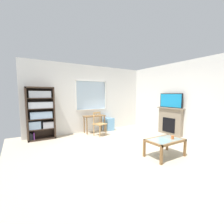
# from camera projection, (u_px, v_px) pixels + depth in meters

# --- Properties ---
(ground) EXTENTS (6.12, 6.14, 0.02)m
(ground) POSITION_uv_depth(u_px,v_px,m) (126.00, 149.00, 4.48)
(ground) COLOR beige
(wall_back_with_window) EXTENTS (5.12, 0.15, 2.77)m
(wall_back_with_window) POSITION_uv_depth(u_px,v_px,m) (89.00, 99.00, 6.48)
(wall_back_with_window) COLOR silver
(wall_back_with_window) RESTS_ON ground
(wall_right) EXTENTS (0.12, 5.34, 2.77)m
(wall_right) POSITION_uv_depth(u_px,v_px,m) (182.00, 99.00, 5.71)
(wall_right) COLOR silver
(wall_right) RESTS_ON ground
(bookshelf) EXTENTS (0.90, 0.38, 1.83)m
(bookshelf) POSITION_uv_depth(u_px,v_px,m) (40.00, 112.00, 5.30)
(bookshelf) COLOR #38281E
(bookshelf) RESTS_ON ground
(desk_under_window) EXTENTS (0.90, 0.39, 0.71)m
(desk_under_window) POSITION_uv_depth(u_px,v_px,m) (94.00, 119.00, 6.32)
(desk_under_window) COLOR brown
(desk_under_window) RESTS_ON ground
(wooden_chair) EXTENTS (0.52, 0.50, 0.90)m
(wooden_chair) POSITION_uv_depth(u_px,v_px,m) (99.00, 124.00, 5.87)
(wooden_chair) COLOR tan
(wooden_chair) RESTS_ON ground
(plastic_drawer_unit) EXTENTS (0.35, 0.40, 0.55)m
(plastic_drawer_unit) POSITION_uv_depth(u_px,v_px,m) (109.00, 124.00, 6.77)
(plastic_drawer_unit) COLOR #72ADDB
(plastic_drawer_unit) RESTS_ON ground
(fireplace) EXTENTS (0.26, 1.11, 1.06)m
(fireplace) POSITION_uv_depth(u_px,v_px,m) (170.00, 121.00, 6.02)
(fireplace) COLOR gray
(fireplace) RESTS_ON ground
(tv) EXTENTS (0.06, 0.98, 0.55)m
(tv) POSITION_uv_depth(u_px,v_px,m) (171.00, 101.00, 5.92)
(tv) COLOR black
(tv) RESTS_ON fireplace
(coffee_table) EXTENTS (0.94, 0.59, 0.45)m
(coffee_table) POSITION_uv_depth(u_px,v_px,m) (165.00, 142.00, 3.86)
(coffee_table) COLOR #8C9E99
(coffee_table) RESTS_ON ground
(sippy_cup) EXTENTS (0.07, 0.07, 0.09)m
(sippy_cup) POSITION_uv_depth(u_px,v_px,m) (172.00, 137.00, 3.86)
(sippy_cup) COLOR orange
(sippy_cup) RESTS_ON coffee_table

